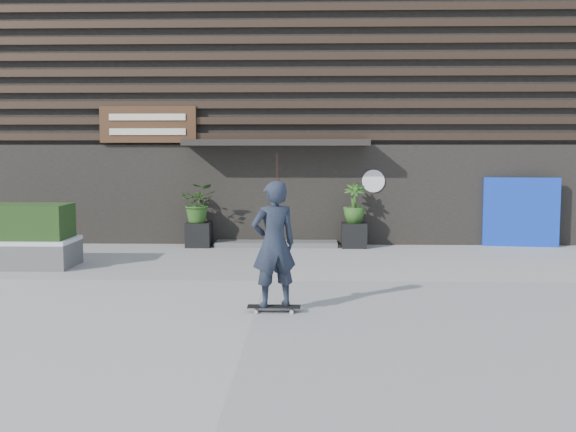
{
  "coord_description": "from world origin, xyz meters",
  "views": [
    {
      "loc": [
        0.79,
        -12.46,
        2.39
      ],
      "look_at": [
        0.39,
        0.92,
        1.1
      ],
      "focal_mm": 43.38,
      "sensor_mm": 36.0,
      "label": 1
    }
  ],
  "objects_px": {
    "blue_tarp": "(521,212)",
    "planter_pot_left": "(199,235)",
    "planter_pot_right": "(354,235)",
    "skateboarder": "(274,244)"
  },
  "relations": [
    {
      "from": "planter_pot_left",
      "to": "skateboarder",
      "type": "relative_size",
      "value": 0.31
    },
    {
      "from": "planter_pot_right",
      "to": "blue_tarp",
      "type": "bearing_deg",
      "value": 4.17
    },
    {
      "from": "blue_tarp",
      "to": "skateboarder",
      "type": "height_order",
      "value": "skateboarder"
    },
    {
      "from": "planter_pot_right",
      "to": "blue_tarp",
      "type": "distance_m",
      "value": 4.16
    },
    {
      "from": "planter_pot_left",
      "to": "blue_tarp",
      "type": "xyz_separation_m",
      "value": [
        7.91,
        0.3,
        0.55
      ]
    },
    {
      "from": "blue_tarp",
      "to": "planter_pot_left",
      "type": "bearing_deg",
      "value": -169.98
    },
    {
      "from": "blue_tarp",
      "to": "planter_pot_right",
      "type": "bearing_deg",
      "value": -167.98
    },
    {
      "from": "planter_pot_left",
      "to": "planter_pot_right",
      "type": "distance_m",
      "value": 3.8
    },
    {
      "from": "planter_pot_right",
      "to": "skateboarder",
      "type": "height_order",
      "value": "skateboarder"
    },
    {
      "from": "blue_tarp",
      "to": "skateboarder",
      "type": "distance_m",
      "value": 9.15
    }
  ]
}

